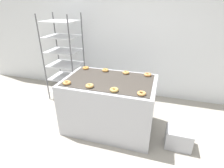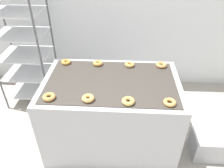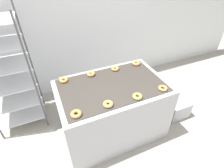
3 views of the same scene
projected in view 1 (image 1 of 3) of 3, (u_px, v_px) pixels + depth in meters
The scene contains 13 objects.
ground_plane at pixel (95, 156), 2.54m from camera, with size 14.00×14.00×0.00m, color #9E998E.
wall_back at pixel (128, 34), 3.78m from camera, with size 8.00×0.05×2.80m.
fryer_machine at pixel (110, 104), 2.97m from camera, with size 1.47×0.95×0.91m.
baking_rack_cart at pixel (64, 58), 3.78m from camera, with size 0.69×0.58×1.83m.
glaze_bin at pixel (178, 138), 2.66m from camera, with size 0.38×0.29×0.30m.
donut_near_left at pixel (67, 83), 2.63m from camera, with size 0.12×0.12×0.04m, color #BD8745.
donut_near_midleft at pixel (90, 86), 2.53m from camera, with size 0.12×0.12×0.04m, color tan.
donut_near_midright at pixel (114, 90), 2.42m from camera, with size 0.12×0.12×0.04m, color tan.
donut_near_right at pixel (142, 93), 2.33m from camera, with size 0.12×0.12×0.04m, color #C68A4A.
donut_far_left at pixel (86, 68), 3.22m from camera, with size 0.12×0.12×0.04m, color #CF883A.
donut_far_midleft at pixel (105, 70), 3.11m from camera, with size 0.12×0.12×0.04m, color #BC8640.
donut_far_midright at pixel (126, 73), 3.00m from camera, with size 0.12×0.12×0.04m, color #BE8946.
donut_far_right at pixel (148, 75), 2.92m from camera, with size 0.13×0.13×0.04m, color #C48348.
Camera 1 is at (0.76, -1.70, 2.04)m, focal length 28.00 mm.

